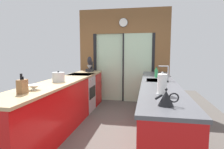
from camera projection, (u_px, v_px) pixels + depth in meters
ground_plane at (112, 123)px, 3.98m from camera, size 5.04×7.60×0.02m
back_wall_unit at (123, 50)px, 5.56m from camera, size 2.64×0.12×2.70m
left_counter_run at (61, 104)px, 3.63m from camera, size 0.62×3.80×0.92m
right_counter_run at (158, 107)px, 3.47m from camera, size 0.62×3.80×0.92m
sink_faucet at (166, 71)px, 3.61m from camera, size 0.19×0.02×0.28m
oven_range at (81, 93)px, 4.72m from camera, size 0.60×0.60×0.92m
mixing_bowl at (34, 87)px, 2.71m from camera, size 0.20×0.20×0.07m
knife_block at (22, 86)px, 2.46m from camera, size 0.08×0.14×0.26m
stand_mixer at (90, 66)px, 5.32m from camera, size 0.17×0.27×0.42m
stock_pot at (58, 77)px, 3.46m from camera, size 0.23×0.23×0.20m
kettle at (166, 98)px, 1.90m from camera, size 0.24×0.16×0.18m
soap_bottle at (156, 73)px, 4.06m from camera, size 0.07×0.07×0.22m
paper_towel_roll at (162, 84)px, 2.42m from camera, size 0.14×0.14×0.29m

